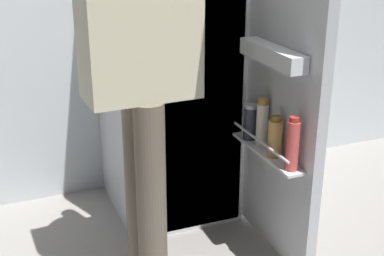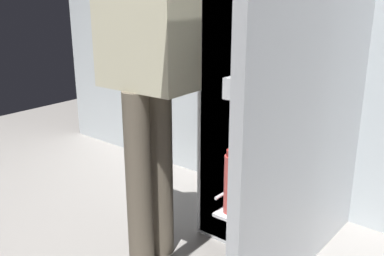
{
  "view_description": "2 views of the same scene",
  "coord_description": "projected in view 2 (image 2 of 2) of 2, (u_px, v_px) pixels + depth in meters",
  "views": [
    {
      "loc": [
        -0.86,
        -1.94,
        1.48
      ],
      "look_at": [
        -0.08,
        0.01,
        0.67
      ],
      "focal_mm": 49.71,
      "sensor_mm": 36.0,
      "label": 1
    },
    {
      "loc": [
        1.02,
        -1.39,
        1.28
      ],
      "look_at": [
        -0.08,
        -0.06,
        0.72
      ],
      "focal_mm": 40.86,
      "sensor_mm": 36.0,
      "label": 2
    }
  ],
  "objects": [
    {
      "name": "person",
      "position": [
        148.0,
        47.0,
        1.85
      ],
      "size": [
        0.57,
        0.74,
        1.72
      ],
      "color": "#665B4C",
      "rests_on": "ground_plane"
    },
    {
      "name": "kitchen_wall",
      "position": [
        321.0,
        1.0,
        2.35
      ],
      "size": [
        4.4,
        0.1,
        2.42
      ],
      "primitive_type": "cube",
      "color": "silver",
      "rests_on": "ground_plane"
    },
    {
      "name": "refrigerator",
      "position": [
        283.0,
        88.0,
        2.15
      ],
      "size": [
        0.65,
        1.23,
        1.61
      ],
      "color": "silver",
      "rests_on": "ground_plane"
    }
  ]
}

